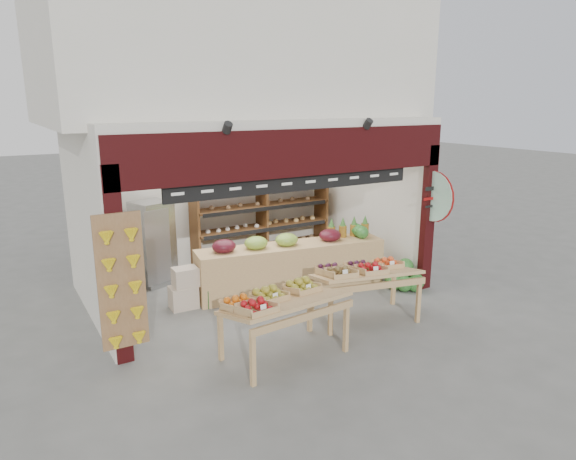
# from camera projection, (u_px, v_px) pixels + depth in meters

# --- Properties ---
(ground) EXTENTS (60.00, 60.00, 0.00)m
(ground) POSITION_uv_depth(u_px,v_px,m) (267.00, 297.00, 9.13)
(ground) COLOR #60605C
(ground) RESTS_ON ground
(shop_structure) EXTENTS (6.36, 5.12, 5.40)m
(shop_structure) POSITION_uv_depth(u_px,v_px,m) (224.00, 72.00, 9.52)
(shop_structure) COLOR beige
(shop_structure) RESTS_ON ground
(banana_board) EXTENTS (0.60, 0.15, 1.80)m
(banana_board) POSITION_uv_depth(u_px,v_px,m) (122.00, 285.00, 6.53)
(banana_board) COLOR olive
(banana_board) RESTS_ON ground
(gift_sign) EXTENTS (0.04, 0.93, 0.92)m
(gift_sign) POSITION_uv_depth(u_px,v_px,m) (433.00, 196.00, 9.12)
(gift_sign) COLOR #AEDBC0
(gift_sign) RESTS_ON ground
(back_shelving) EXTENTS (3.07, 0.50, 1.89)m
(back_shelving) POSITION_uv_depth(u_px,v_px,m) (262.00, 211.00, 10.85)
(back_shelving) COLOR brown
(back_shelving) RESTS_ON ground
(refrigerator) EXTENTS (0.78, 0.78, 1.60)m
(refrigerator) POSITION_uv_depth(u_px,v_px,m) (153.00, 243.00, 9.64)
(refrigerator) COLOR #ACAFB3
(refrigerator) RESTS_ON ground
(cardboard_stack) EXTENTS (0.99, 0.72, 0.70)m
(cardboard_stack) POSITION_uv_depth(u_px,v_px,m) (197.00, 290.00, 8.75)
(cardboard_stack) COLOR beige
(cardboard_stack) RESTS_ON ground
(mid_counter) EXTENTS (3.54, 1.22, 1.09)m
(mid_counter) POSITION_uv_depth(u_px,v_px,m) (291.00, 265.00, 9.38)
(mid_counter) COLOR tan
(mid_counter) RESTS_ON ground
(display_table_left) EXTENTS (1.72, 1.06, 1.04)m
(display_table_left) POSITION_uv_depth(u_px,v_px,m) (275.00, 302.00, 6.83)
(display_table_left) COLOR tan
(display_table_left) RESTS_ON ground
(display_table_right) EXTENTS (1.76, 1.23, 1.02)m
(display_table_right) POSITION_uv_depth(u_px,v_px,m) (361.00, 272.00, 8.06)
(display_table_right) COLOR tan
(display_table_right) RESTS_ON ground
(watermelon_pile) EXTENTS (0.72, 0.72, 0.56)m
(watermelon_pile) POSITION_uv_depth(u_px,v_px,m) (405.00, 279.00, 9.53)
(watermelon_pile) COLOR #1E501A
(watermelon_pile) RESTS_ON ground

